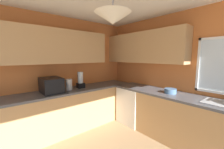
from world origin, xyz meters
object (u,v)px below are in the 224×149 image
object	(u,v)px
microwave	(51,85)
bowl	(170,91)
dishwasher	(134,105)
blender_appliance	(80,81)
kettle	(69,84)

from	to	relation	value
microwave	bowl	world-z (taller)	microwave
dishwasher	microwave	size ratio (longest dim) A/B	1.77
bowl	blender_appliance	size ratio (longest dim) A/B	0.61
dishwasher	microwave	bearing A→B (deg)	-111.32
dishwasher	bowl	xyz separation A→B (m)	(0.89, 0.03, 0.52)
kettle	blender_appliance	size ratio (longest dim) A/B	0.63
microwave	dishwasher	bearing A→B (deg)	68.68
microwave	blender_appliance	xyz separation A→B (m)	(0.00, 0.63, 0.02)
bowl	blender_appliance	world-z (taller)	blender_appliance
microwave	bowl	bearing A→B (deg)	48.08
blender_appliance	microwave	bearing A→B (deg)	-90.00
bowl	blender_appliance	distance (m)	1.90
bowl	blender_appliance	xyz separation A→B (m)	(-1.55, -1.09, 0.12)
kettle	bowl	bearing A→B (deg)	41.98
dishwasher	kettle	size ratio (longest dim) A/B	3.72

